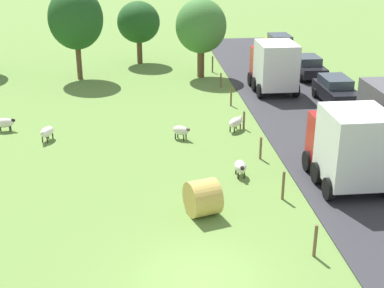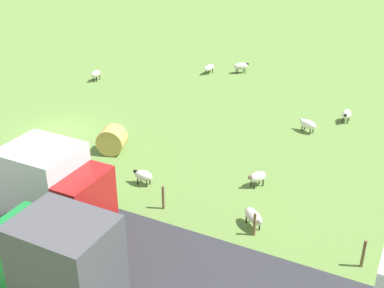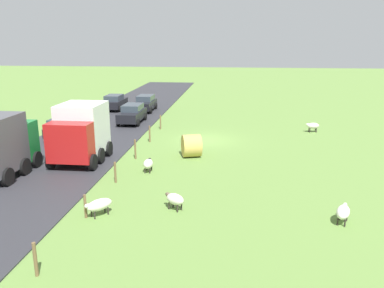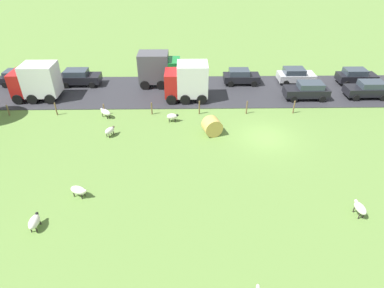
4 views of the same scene
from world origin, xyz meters
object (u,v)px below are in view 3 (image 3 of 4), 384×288
Objects in this scene: car_8 at (64,127)px; sheep_5 at (148,164)px; sheep_6 at (343,212)px; hay_bale_0 at (191,146)px; car_0 at (90,113)px; sheep_7 at (175,199)px; sheep_0 at (99,205)px; sheep_4 at (313,126)px; car_3 at (132,113)px; car_7 at (115,102)px; car_4 at (145,103)px; truck_2 at (80,132)px.

sheep_5 is at bearing 139.15° from car_8.
hay_bale_0 is at bearing -50.13° from sheep_6.
car_0 reaches higher than hay_bale_0.
car_8 is (10.55, -12.07, 0.37)m from sheep_7.
sheep_0 is 10.38m from sheep_6.
sheep_4 is at bearing -167.93° from car_8.
sheep_6 is 23.22m from car_3.
sheep_6 is (1.86, 16.80, -0.04)m from sheep_4.
hay_bale_0 is 11.05m from car_8.
car_7 reaches higher than car_0.
sheep_6 is at bearing 144.60° from car_8.
car_0 is at bearing -42.80° from hay_bale_0.
sheep_6 is at bearing 119.74° from car_4.
sheep_0 is 20.48m from car_0.
sheep_7 is 0.25× the size of car_4.
sheep_7 is at bearing 120.70° from car_0.
truck_2 reaches higher than hay_bale_0.
car_0 is 3.99m from car_3.
hay_bale_0 reaches higher than sheep_7.
car_4 is at bearing -26.32° from sheep_4.
car_8 is at bearing -40.85° from sheep_5.
sheep_5 is at bearing 112.33° from car_7.
hay_bale_0 is (0.17, -8.28, 0.23)m from sheep_7.
hay_bale_0 is at bearing 40.87° from sheep_4.
sheep_4 is at bearing -139.13° from hay_bale_0.
sheep_0 is at bearing 54.66° from sheep_4.
car_8 is at bearing -48.85° from sheep_7.
car_8 is (7.37, -13.06, 0.36)m from sheep_0.
sheep_7 is 25.14m from car_4.
car_4 is at bearing -76.55° from sheep_5.
sheep_7 is at bearing 60.89° from sheep_4.
car_4 is at bearing -89.81° from truck_2.
car_8 reaches higher than sheep_0.
sheep_0 is 6.02m from sheep_5.
truck_2 is at bearing 16.38° from hay_bale_0.
car_8 is at bearing -57.37° from truck_2.
sheep_4 is 0.27× the size of car_4.
sheep_4 is 0.92× the size of sheep_6.
car_4 is (4.59, -19.20, 0.42)m from sheep_5.
hay_bale_0 is 14.37m from car_0.
car_0 is at bearing -68.41° from sheep_0.
truck_2 is 0.96× the size of car_3.
sheep_5 is (11.38, 11.30, -0.05)m from sheep_4.
car_8 is (17.74, -12.61, 0.38)m from sheep_6.
sheep_5 is at bearing 103.45° from car_4.
truck_2 is (15.92, 9.95, 1.37)m from sheep_4.
sheep_0 is at bearing 98.45° from car_4.
car_4 is (6.75, -15.89, 0.17)m from hay_bale_0.
car_0 is 6.46m from car_7.
truck_2 reaches higher than sheep_0.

